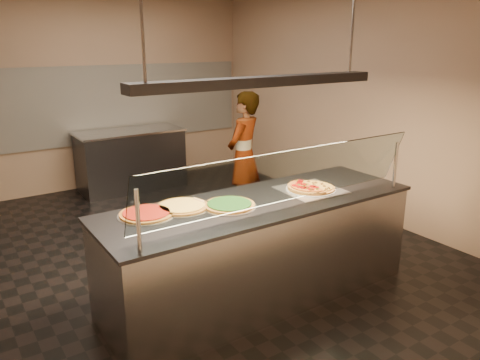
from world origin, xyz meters
TOP-DOWN VIEW (x-y plane):
  - ground at (0.00, 0.00)m, footprint 5.00×6.00m
  - wall_back at (0.00, 3.01)m, footprint 5.00×0.02m
  - wall_front at (0.00, -3.01)m, footprint 5.00×0.02m
  - wall_right at (2.51, 0.00)m, footprint 0.02×6.00m
  - tile_band at (0.00, 2.98)m, footprint 4.90×0.02m
  - serving_counter at (0.06, -1.23)m, footprint 2.88×0.94m
  - sneeze_guard at (0.06, -1.57)m, footprint 2.64×0.18m
  - perforated_tray at (0.62, -1.25)m, footprint 0.56×0.56m
  - half_pizza_pepperoni at (0.52, -1.25)m, footprint 0.25×0.45m
  - half_pizza_sausage at (0.73, -1.25)m, footprint 0.24×0.45m
  - pizza_spinach at (-0.25, -1.21)m, footprint 0.46×0.46m
  - pizza_cheese at (-0.60, -1.02)m, footprint 0.46×0.46m
  - pizza_tomato at (-0.91, -1.02)m, footprint 0.46×0.46m
  - pizza_spatula at (-0.38, -1.04)m, footprint 0.21×0.23m
  - prep_table at (0.29, 2.55)m, footprint 1.62×0.74m
  - worker at (1.09, 0.55)m, footprint 0.72×0.65m
  - heat_lamp_housing at (0.06, -1.23)m, footprint 2.30×0.18m
  - lamp_rod_left at (-0.94, -1.23)m, footprint 0.02×0.02m
  - lamp_rod_right at (1.06, -1.23)m, footprint 0.02×0.02m

SIDE VIEW (x-z plane):
  - ground at x=0.00m, z-range -0.02..0.00m
  - serving_counter at x=0.06m, z-range 0.00..0.93m
  - prep_table at x=0.29m, z-range 0.00..0.93m
  - worker at x=1.09m, z-range 0.00..1.66m
  - perforated_tray at x=0.62m, z-range 0.93..0.94m
  - pizza_tomato at x=-0.91m, z-range 0.93..0.96m
  - pizza_cheese at x=-0.60m, z-range 0.93..0.96m
  - pizza_spinach at x=-0.25m, z-range 0.93..0.96m
  - half_pizza_sausage at x=0.73m, z-range 0.94..0.98m
  - pizza_spatula at x=-0.38m, z-range 0.95..0.97m
  - half_pizza_pepperoni at x=0.52m, z-range 0.94..0.99m
  - sneeze_guard at x=0.06m, z-range 0.96..1.49m
  - tile_band at x=0.00m, z-range 0.70..1.90m
  - wall_back at x=0.00m, z-range 0.00..3.00m
  - wall_front at x=0.00m, z-range 0.00..3.00m
  - wall_right at x=2.51m, z-range 0.00..3.00m
  - heat_lamp_housing at x=0.06m, z-range 1.91..1.99m
  - lamp_rod_left at x=-0.94m, z-range 1.99..3.00m
  - lamp_rod_right at x=1.06m, z-range 1.99..3.00m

